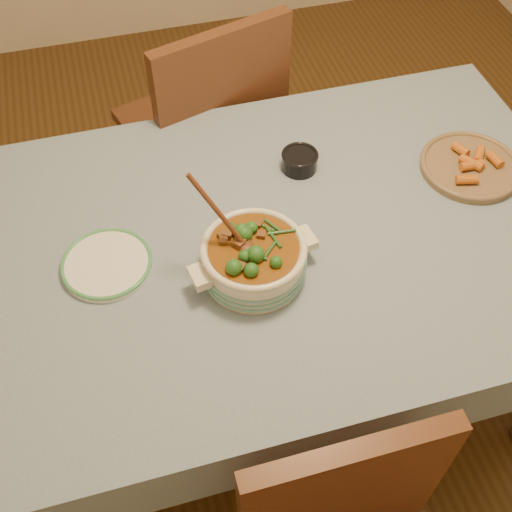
{
  "coord_description": "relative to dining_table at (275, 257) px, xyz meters",
  "views": [
    {
      "loc": [
        -0.34,
        -1.02,
        2.01
      ],
      "look_at": [
        -0.09,
        -0.12,
        0.84
      ],
      "focal_mm": 45.0,
      "sensor_mm": 36.0,
      "label": 1
    }
  ],
  "objects": [
    {
      "name": "stew_casserole",
      "position": [
        -0.09,
        -0.11,
        0.16
      ],
      "size": [
        0.32,
        0.28,
        0.3
      ],
      "rotation": [
        0.0,
        0.0,
        0.16
      ],
      "color": "#EDE0C7",
      "rests_on": "dining_table"
    },
    {
      "name": "dining_table",
      "position": [
        0.0,
        0.0,
        0.0
      ],
      "size": [
        1.68,
        1.08,
        0.76
      ],
      "color": "brown",
      "rests_on": "floor"
    },
    {
      "name": "fried_plate",
      "position": [
        0.59,
        0.08,
        0.11
      ],
      "size": [
        0.34,
        0.34,
        0.05
      ],
      "rotation": [
        0.0,
        0.0,
        -0.29
      ],
      "color": "olive",
      "rests_on": "dining_table"
    },
    {
      "name": "floor",
      "position": [
        0.0,
        0.0,
        -0.66
      ],
      "size": [
        4.5,
        4.5,
        0.0
      ],
      "primitive_type": "plane",
      "color": "#462C14",
      "rests_on": "ground"
    },
    {
      "name": "white_plate",
      "position": [
        -0.43,
        0.01,
        0.1
      ],
      "size": [
        0.25,
        0.25,
        0.02
      ],
      "rotation": [
        0.0,
        0.0,
        0.15
      ],
      "color": "white",
      "rests_on": "dining_table"
    },
    {
      "name": "condiment_bowl",
      "position": [
        0.14,
        0.22,
        0.12
      ],
      "size": [
        0.13,
        0.13,
        0.05
      ],
      "rotation": [
        0.0,
        0.0,
        -0.37
      ],
      "color": "black",
      "rests_on": "dining_table"
    },
    {
      "name": "chair_far",
      "position": [
        -0.03,
        0.69,
        -0.1
      ],
      "size": [
        0.58,
        0.58,
        0.99
      ],
      "rotation": [
        0.0,
        0.0,
        3.43
      ],
      "color": "#542D19",
      "rests_on": "floor"
    }
  ]
}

